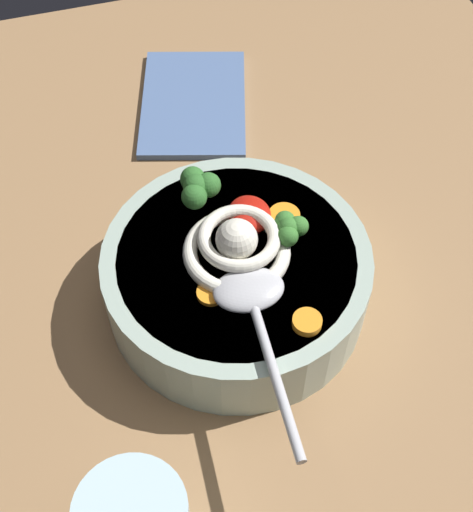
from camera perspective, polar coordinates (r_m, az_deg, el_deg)
table_slab at (r=69.70cm, az=-3.29°, el=-2.62°), size 93.68×93.68×3.75cm
soup_bowl at (r=63.91cm, az=0.00°, el=-1.71°), size 23.79×23.79×6.60cm
noodle_pile at (r=60.42cm, az=0.07°, el=0.88°), size 10.24×10.04×4.12cm
soup_spoon at (r=57.60cm, az=1.32°, el=-3.83°), size 17.35×6.21×1.60cm
chili_sauce_dollop at (r=63.21cm, az=0.94°, el=3.60°), size 4.28×3.85×1.92cm
broccoli_floret_center at (r=63.51cm, az=-3.13°, el=5.55°), size 4.48×3.85×3.54cm
broccoli_floret_rear at (r=61.14cm, az=4.31°, el=2.26°), size 3.54×3.05×2.80cm
carrot_slice_right at (r=58.90cm, az=-1.78°, el=-2.93°), size 2.44×2.44×0.46cm
carrot_slice_near_spoon at (r=63.72cm, az=3.85°, el=3.17°), size 2.85×2.85×0.73cm
carrot_slice_beside_noodles at (r=57.45cm, az=5.69°, el=-5.30°), size 2.43×2.43×0.72cm
folded_napkin at (r=84.36cm, az=-3.46°, el=12.20°), size 20.38×16.38×0.80cm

